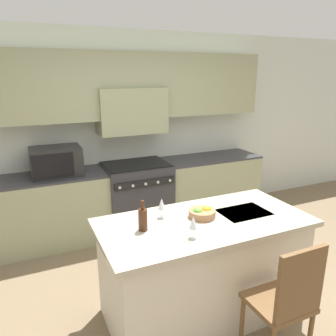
% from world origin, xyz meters
% --- Properties ---
extents(ground_plane, '(10.00, 10.00, 0.00)m').
position_xyz_m(ground_plane, '(0.00, 0.00, 0.00)').
color(ground_plane, '#7A664C').
extents(back_cabinetry, '(10.00, 0.46, 2.70)m').
position_xyz_m(back_cabinetry, '(0.00, 2.24, 1.61)').
color(back_cabinetry, silver).
rests_on(back_cabinetry, ground_plane).
extents(back_counter, '(3.87, 0.62, 0.92)m').
position_xyz_m(back_counter, '(-0.00, 1.99, 0.46)').
color(back_counter, gray).
rests_on(back_counter, ground_plane).
extents(range_stove, '(0.88, 0.70, 0.95)m').
position_xyz_m(range_stove, '(-0.00, 1.97, 0.48)').
color(range_stove, '#2D2D33').
rests_on(range_stove, ground_plane).
extents(microwave, '(0.60, 0.42, 0.35)m').
position_xyz_m(microwave, '(-1.03, 1.99, 1.09)').
color(microwave, black).
rests_on(microwave, back_counter).
extents(kitchen_island, '(1.82, 0.88, 0.93)m').
position_xyz_m(kitchen_island, '(-0.03, 0.08, 0.47)').
color(kitchen_island, beige).
rests_on(kitchen_island, ground_plane).
extents(island_chair, '(0.42, 0.40, 1.03)m').
position_xyz_m(island_chair, '(0.22, -0.66, 0.58)').
color(island_chair, brown).
rests_on(island_chair, ground_plane).
extents(wine_bottle, '(0.07, 0.07, 0.25)m').
position_xyz_m(wine_bottle, '(-0.58, 0.13, 1.02)').
color(wine_bottle, '#422314').
rests_on(wine_bottle, kitchen_island).
extents(wine_glass_near, '(0.07, 0.07, 0.18)m').
position_xyz_m(wine_glass_near, '(-0.28, -0.15, 1.05)').
color(wine_glass_near, white).
rests_on(wine_glass_near, kitchen_island).
extents(wine_glass_far, '(0.07, 0.07, 0.18)m').
position_xyz_m(wine_glass_far, '(-0.35, 0.28, 1.05)').
color(wine_glass_far, white).
rests_on(wine_glass_far, kitchen_island).
extents(fruit_bowl, '(0.24, 0.24, 0.10)m').
position_xyz_m(fruit_bowl, '(-0.03, 0.15, 0.96)').
color(fruit_bowl, '#996B47').
rests_on(fruit_bowl, kitchen_island).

